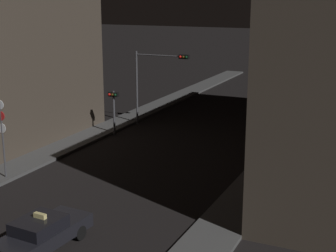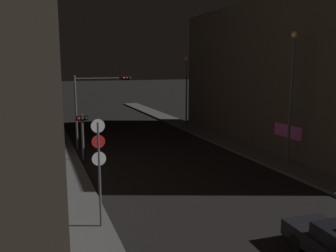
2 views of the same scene
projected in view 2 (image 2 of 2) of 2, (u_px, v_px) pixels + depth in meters
name	position (u px, v px, depth m)	size (l,w,h in m)	color
sidewalk_left	(58.00, 146.00, 28.72)	(2.28, 58.39, 0.18)	#4C4C4C
sidewalk_right	(208.00, 135.00, 33.54)	(2.28, 58.39, 0.18)	#4C4C4C
building_facade_right	(282.00, 75.00, 29.35)	(6.26, 24.35, 11.79)	#473D33
traffic_light_overhead	(97.00, 96.00, 27.73)	(4.55, 0.42, 5.90)	#47474C
traffic_light_left_kerb	(82.00, 128.00, 24.13)	(0.80, 0.42, 3.34)	#47474C
sign_pole_left	(99.00, 163.00, 13.89)	(0.56, 0.10, 4.45)	#47474C
street_lamp_near_block	(292.00, 87.00, 22.08)	(0.41, 0.41, 8.56)	#47474C
street_lamp_far_block	(186.00, 81.00, 36.68)	(0.47, 0.47, 7.43)	#47474C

